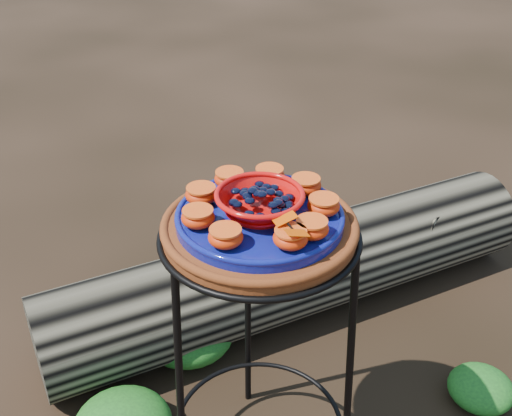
{
  "coord_description": "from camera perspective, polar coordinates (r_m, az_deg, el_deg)",
  "views": [
    {
      "loc": [
        -0.15,
        -1.03,
        1.41
      ],
      "look_at": [
        -0.01,
        0.0,
        0.77
      ],
      "focal_mm": 45.0,
      "sensor_mm": 36.0,
      "label": 1
    }
  ],
  "objects": [
    {
      "name": "orange_half_7",
      "position": [
        1.19,
        -5.18,
        -0.86
      ],
      "size": [
        0.06,
        0.06,
        0.03
      ],
      "primitive_type": "ellipsoid",
      "color": "#BA2000",
      "rests_on": "cobalt_plate"
    },
    {
      "name": "orange_half_6",
      "position": [
        1.27,
        -4.89,
        1.17
      ],
      "size": [
        0.06,
        0.06,
        0.03
      ],
      "primitive_type": "ellipsoid",
      "color": "#BA2000",
      "rests_on": "cobalt_plate"
    },
    {
      "name": "butterfly",
      "position": [
        1.12,
        3.12,
        -1.63
      ],
      "size": [
        0.1,
        0.08,
        0.02
      ],
      "primitive_type": null,
      "rotation": [
        0.0,
        0.0,
        0.25
      ],
      "color": "#D64300",
      "rests_on": "orange_half_0"
    },
    {
      "name": "orange_half_1",
      "position": [
        1.16,
        4.97,
        -1.82
      ],
      "size": [
        0.06,
        0.06,
        0.03
      ],
      "primitive_type": "ellipsoid",
      "color": "#BA2000",
      "rests_on": "cobalt_plate"
    },
    {
      "name": "orange_half_2",
      "position": [
        1.23,
        6.02,
        0.2
      ],
      "size": [
        0.06,
        0.06,
        0.03
      ],
      "primitive_type": "ellipsoid",
      "color": "#BA2000",
      "rests_on": "cobalt_plate"
    },
    {
      "name": "orange_half_8",
      "position": [
        1.14,
        -2.72,
        -2.59
      ],
      "size": [
        0.06,
        0.06,
        0.03
      ],
      "primitive_type": "ellipsoid",
      "color": "#BA2000",
      "rests_on": "cobalt_plate"
    },
    {
      "name": "glass_gems",
      "position": [
        1.21,
        0.33,
        1.76
      ],
      "size": [
        0.13,
        0.13,
        0.02
      ],
      "primitive_type": null,
      "color": "black",
      "rests_on": "red_bowl"
    },
    {
      "name": "orange_half_4",
      "position": [
        1.33,
        1.21,
        2.9
      ],
      "size": [
        0.06,
        0.06,
        0.03
      ],
      "primitive_type": "ellipsoid",
      "color": "#BA2000",
      "rests_on": "cobalt_plate"
    },
    {
      "name": "driftwood_log",
      "position": [
        2.08,
        3.35,
        -5.6
      ],
      "size": [
        1.67,
        0.93,
        0.3
      ],
      "primitive_type": null,
      "rotation": [
        0.0,
        0.0,
        0.33
      ],
      "color": "black",
      "rests_on": "ground"
    },
    {
      "name": "foliage_back",
      "position": [
        1.99,
        -6.05,
        -10.84
      ],
      "size": [
        0.28,
        0.28,
        0.14
      ],
      "primitive_type": "ellipsoid",
      "color": "#194116",
      "rests_on": "ground"
    },
    {
      "name": "plant_stand",
      "position": [
        1.49,
        0.28,
        -13.74
      ],
      "size": [
        0.44,
        0.44,
        0.7
      ],
      "primitive_type": null,
      "color": "black",
      "rests_on": "ground"
    },
    {
      "name": "foliage_right",
      "position": [
        1.96,
        19.38,
        -14.82
      ],
      "size": [
        0.18,
        0.18,
        0.09
      ],
      "primitive_type": "ellipsoid",
      "color": "#194116",
      "rests_on": "ground"
    },
    {
      "name": "orange_half_3",
      "position": [
        1.3,
        4.44,
        2.01
      ],
      "size": [
        0.06,
        0.06,
        0.03
      ],
      "primitive_type": "ellipsoid",
      "color": "#BA2000",
      "rests_on": "cobalt_plate"
    },
    {
      "name": "orange_half_5",
      "position": [
        1.32,
        -2.36,
        2.59
      ],
      "size": [
        0.06,
        0.06,
        0.03
      ],
      "primitive_type": "ellipsoid",
      "color": "#BA2000",
      "rests_on": "cobalt_plate"
    },
    {
      "name": "orange_half_0",
      "position": [
        1.13,
        3.08,
        -2.7
      ],
      "size": [
        0.06,
        0.06,
        0.03
      ],
      "primitive_type": "ellipsoid",
      "color": "#BA2000",
      "rests_on": "cobalt_plate"
    },
    {
      "name": "red_bowl",
      "position": [
        1.22,
        0.33,
        0.4
      ],
      "size": [
        0.16,
        0.16,
        0.05
      ],
      "primitive_type": null,
      "color": "red",
      "rests_on": "cobalt_plate"
    },
    {
      "name": "cobalt_plate",
      "position": [
        1.24,
        0.32,
        -0.92
      ],
      "size": [
        0.33,
        0.33,
        0.02
      ],
      "primitive_type": "cylinder",
      "color": "#0A0464",
      "rests_on": "terracotta_saucer"
    },
    {
      "name": "terracotta_saucer",
      "position": [
        1.25,
        0.32,
        -1.93
      ],
      "size": [
        0.38,
        0.38,
        0.03
      ],
      "primitive_type": "cylinder",
      "color": "#562610",
      "rests_on": "plant_stand"
    }
  ]
}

